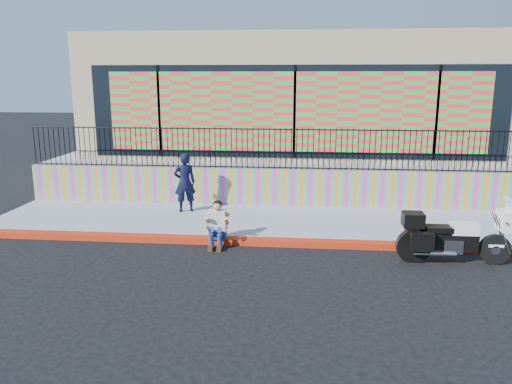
# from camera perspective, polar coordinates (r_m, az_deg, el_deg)

# --- Properties ---
(ground) EXTENTS (90.00, 90.00, 0.00)m
(ground) POSITION_cam_1_polar(r_m,az_deg,el_deg) (11.84, 3.74, -6.13)
(ground) COLOR black
(ground) RESTS_ON ground
(red_curb) EXTENTS (16.00, 0.30, 0.15)m
(red_curb) POSITION_cam_1_polar(r_m,az_deg,el_deg) (11.81, 3.75, -5.79)
(red_curb) COLOR #B5210C
(red_curb) RESTS_ON ground
(sidewalk) EXTENTS (16.00, 3.00, 0.15)m
(sidewalk) POSITION_cam_1_polar(r_m,az_deg,el_deg) (13.39, 3.99, -3.54)
(sidewalk) COLOR #8B90A7
(sidewalk) RESTS_ON ground
(mural_wall) EXTENTS (16.00, 0.20, 1.10)m
(mural_wall) POSITION_cam_1_polar(r_m,az_deg,el_deg) (14.78, 4.21, 0.53)
(mural_wall) COLOR #E53C94
(mural_wall) RESTS_ON sidewalk
(metal_fence) EXTENTS (15.80, 0.04, 1.20)m
(metal_fence) POSITION_cam_1_polar(r_m,az_deg,el_deg) (14.58, 4.28, 4.95)
(metal_fence) COLOR black
(metal_fence) RESTS_ON mural_wall
(elevated_platform) EXTENTS (16.00, 10.00, 1.25)m
(elevated_platform) POSITION_cam_1_polar(r_m,az_deg,el_deg) (19.81, 4.59, 3.44)
(elevated_platform) COLOR #8B90A7
(elevated_platform) RESTS_ON ground
(storefront_building) EXTENTS (14.00, 8.06, 4.00)m
(storefront_building) POSITION_cam_1_polar(r_m,az_deg,el_deg) (19.34, 4.72, 11.03)
(storefront_building) COLOR tan
(storefront_building) RESTS_ON elevated_platform
(police_motorcycle) EXTENTS (2.32, 0.77, 1.45)m
(police_motorcycle) POSITION_cam_1_polar(r_m,az_deg,el_deg) (11.35, 21.56, -4.65)
(police_motorcycle) COLOR black
(police_motorcycle) RESTS_ON ground
(police_officer) EXTENTS (0.71, 0.60, 1.67)m
(police_officer) POSITION_cam_1_polar(r_m,az_deg,el_deg) (14.18, -8.14, 1.08)
(police_officer) COLOR black
(police_officer) RESTS_ON sidewalk
(seated_man) EXTENTS (0.54, 0.71, 1.06)m
(seated_man) POSITION_cam_1_polar(r_m,az_deg,el_deg) (11.63, -4.51, -4.16)
(seated_man) COLOR navy
(seated_man) RESTS_ON ground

